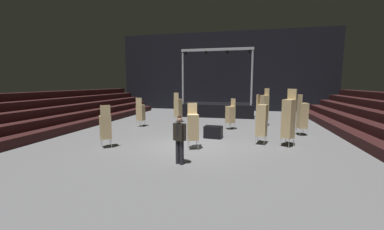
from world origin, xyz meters
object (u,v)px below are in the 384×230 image
Objects in this scene: chair_stack_mid_right at (141,112)px; chair_stack_aisle_left at (262,120)px; chair_stack_rear_right at (302,115)px; chair_stack_rear_centre at (193,126)px; man_with_tie at (180,137)px; chair_stack_rear_left at (264,107)px; chair_stack_mid_left at (178,107)px; equipment_road_case at (213,132)px; chair_stack_mid_centre at (289,118)px; chair_stack_front_left at (230,114)px; stage_riser at (218,109)px; chair_stack_front_right at (105,126)px.

chair_stack_mid_right is 7.99m from chair_stack_aisle_left.
chair_stack_rear_centre is at bearing -70.20° from chair_stack_rear_right.
chair_stack_rear_left is at bearing -86.43° from man_with_tie.
chair_stack_mid_right is 0.82× the size of chair_stack_aisle_left.
chair_stack_rear_right reaches higher than chair_stack_rear_centre.
man_with_tie is at bearing -51.29° from chair_stack_mid_left.
man_with_tie is 7.85m from chair_stack_rear_right.
equipment_road_case is at bearing -92.52° from chair_stack_aisle_left.
chair_stack_mid_left is at bearing -0.62° from chair_stack_mid_centre.
chair_stack_mid_left is 8.22m from chair_stack_rear_right.
chair_stack_rear_centre is (-1.25, -4.79, 0.04)m from chair_stack_front_left.
stage_riser is at bearing -144.61° from chair_stack_aisle_left.
chair_stack_rear_left reaches higher than equipment_road_case.
man_with_tie is 0.91× the size of chair_stack_front_right.
man_with_tie is at bearing 130.05° from chair_stack_front_left.
chair_stack_mid_right is 0.73× the size of chair_stack_mid_centre.
chair_stack_mid_right is 5.57m from equipment_road_case.
chair_stack_front_left reaches higher than man_with_tie.
chair_stack_mid_right is at bearing -30.64° from man_with_tie.
man_with_tie is 0.77× the size of chair_stack_rear_right.
chair_stack_rear_right reaches higher than chair_stack_front_left.
stage_riser is 12.78m from man_with_tie.
stage_riser reaches higher than chair_stack_aisle_left.
chair_stack_mid_right is at bearing 67.87° from chair_stack_rear_left.
chair_stack_aisle_left is at bearing -59.84° from chair_stack_rear_right.
chair_stack_front_left is at bearing 93.77° from chair_stack_rear_left.
chair_stack_front_left is at bearing -120.40° from chair_stack_rear_right.
chair_stack_mid_centre is at bearing -15.54° from equipment_road_case.
chair_stack_aisle_left reaches higher than chair_stack_front_right.
chair_stack_rear_right is at bearing -14.01° from chair_stack_front_right.
stage_riser is at bearing 60.22° from chair_stack_mid_right.
man_with_tie is 3.98m from chair_stack_front_right.
stage_riser reaches higher than chair_stack_rear_centre.
chair_stack_rear_left reaches higher than chair_stack_rear_right.
chair_stack_mid_centre is at bearing -16.99° from chair_stack_mid_left.
chair_stack_rear_left is 3.22m from chair_stack_rear_right.
stage_riser is at bearing 3.44° from chair_stack_rear_left.
chair_stack_aisle_left is at bearing 31.17° from chair_stack_mid_centre.
chair_stack_rear_right is at bearing -106.13° from man_with_tie.
chair_stack_mid_left reaches higher than equipment_road_case.
chair_stack_aisle_left is (6.64, 2.10, 0.21)m from chair_stack_front_right.
chair_stack_rear_centre reaches higher than chair_stack_front_right.
chair_stack_aisle_left reaches higher than chair_stack_front_left.
stage_riser is 6.73× the size of equipment_road_case.
chair_stack_rear_right is (5.37, -6.84, 0.48)m from stage_riser.
chair_stack_rear_left is 1.26× the size of chair_stack_rear_centre.
chair_stack_front_left is 4.31m from chair_stack_mid_left.
stage_riser is 6.16m from chair_stack_front_left.
man_with_tie is 1.91× the size of equipment_road_case.
chair_stack_front_right is 5.20m from chair_stack_mid_right.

